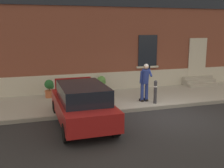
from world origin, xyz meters
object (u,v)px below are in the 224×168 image
Objects in this scene: planter_terracotta at (49,88)px; bollard_near_person at (155,91)px; person_on_phone at (145,80)px; planter_charcoal at (102,84)px; hatchback_car_red at (82,104)px.

bollard_near_person is at bearing -30.04° from planter_terracotta.
person_on_phone is 2.78m from planter_charcoal.
bollard_near_person is 0.68m from person_on_phone.
planter_charcoal is (-1.37, 2.35, -0.54)m from person_on_phone.
person_on_phone reaches higher than hatchback_car_red.
bollard_near_person is 1.22× the size of planter_charcoal.
planter_charcoal is at bearing 5.39° from planter_terracotta.
planter_terracotta is (-4.35, 2.52, -0.11)m from bollard_near_person.
person_on_phone reaches higher than bollard_near_person.
hatchback_car_red is 4.74× the size of planter_terracotta.
hatchback_car_red reaches higher than planter_charcoal.
planter_terracotta and planter_charcoal have the same top height.
person_on_phone is 2.03× the size of planter_terracotta.
planter_terracotta is 2.68m from planter_charcoal.
person_on_phone is (3.21, 1.70, 0.36)m from hatchback_car_red.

